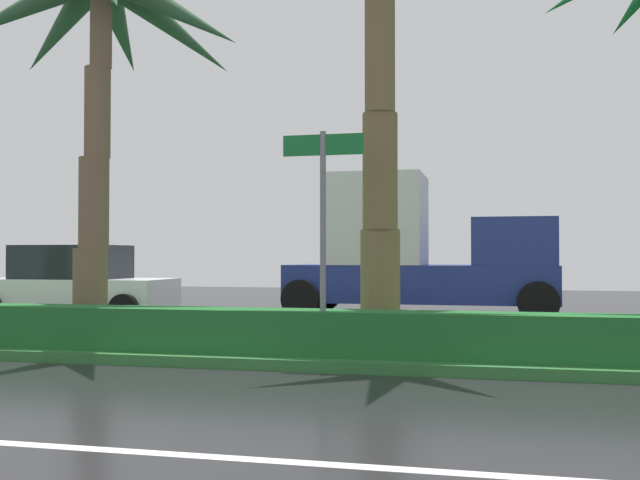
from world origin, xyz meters
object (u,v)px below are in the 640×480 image
(palm_tree_centre_left, at_px, (100,33))
(street_name_sign, at_px, (323,211))
(box_truck_lead, at_px, (417,253))
(car_in_traffic_leading, at_px, (76,284))

(palm_tree_centre_left, xyz_separation_m, street_name_sign, (3.95, -1.12, -3.00))
(box_truck_lead, bearing_deg, palm_tree_centre_left, -120.19)
(street_name_sign, distance_m, car_in_traffic_leading, 9.12)
(palm_tree_centre_left, height_order, car_in_traffic_leading, palm_tree_centre_left)
(car_in_traffic_leading, height_order, box_truck_lead, box_truck_lead)
(car_in_traffic_leading, xyz_separation_m, box_truck_lead, (7.46, 2.96, 0.72))
(palm_tree_centre_left, distance_m, car_in_traffic_leading, 6.92)
(palm_tree_centre_left, xyz_separation_m, car_in_traffic_leading, (-3.14, 4.47, -4.25))
(box_truck_lead, bearing_deg, street_name_sign, -92.48)
(palm_tree_centre_left, height_order, street_name_sign, palm_tree_centre_left)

